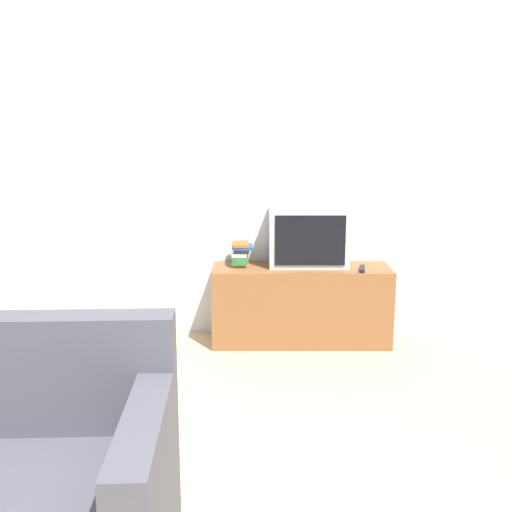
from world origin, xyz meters
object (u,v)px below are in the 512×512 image
tv_stand (303,305)px  book_stack (243,254)px  television (311,237)px  remote_on_stand (365,269)px

tv_stand → book_stack: 0.62m
tv_stand → book_stack: book_stack is taller
television → tv_stand: bearing=-134.4°
tv_stand → remote_on_stand: size_ratio=7.09×
tv_stand → television: size_ratio=2.26×
television → remote_on_stand: (0.40, -0.16, -0.22)m
television → remote_on_stand: 0.48m
tv_stand → book_stack: size_ratio=6.31×
remote_on_stand → tv_stand: bearing=167.0°
tv_stand → remote_on_stand: 0.56m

